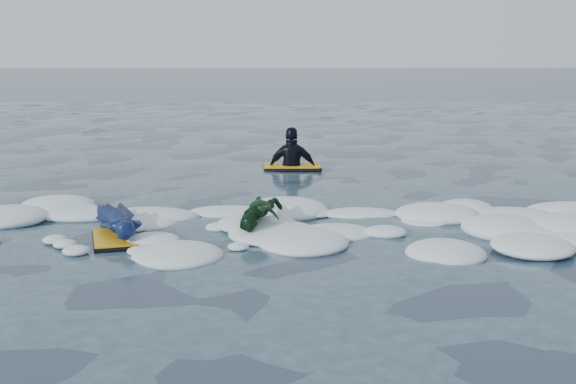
{
  "coord_description": "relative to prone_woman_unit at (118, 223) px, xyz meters",
  "views": [
    {
      "loc": [
        0.89,
        -8.48,
        2.44
      ],
      "look_at": [
        0.85,
        1.6,
        0.33
      ],
      "focal_mm": 45.0,
      "sensor_mm": 36.0,
      "label": 1
    }
  ],
  "objects": [
    {
      "name": "waiting_rider_unit",
      "position": [
        2.21,
        4.96,
        -0.2
      ],
      "size": [
        1.13,
        0.64,
        1.67
      ],
      "rotation": [
        0.0,
        0.0,
        0.03
      ],
      "color": "black",
      "rests_on": "ground"
    },
    {
      "name": "prone_child_unit",
      "position": [
        1.8,
        0.26,
        0.03
      ],
      "size": [
        0.77,
        1.17,
        0.42
      ],
      "rotation": [
        0.0,
        0.0,
        1.58
      ],
      "color": "black",
      "rests_on": "ground"
    },
    {
      "name": "ground",
      "position": [
        1.3,
        -0.36,
        -0.19
      ],
      "size": [
        120.0,
        120.0,
        0.0
      ],
      "primitive_type": "plane",
      "color": "#192A3D",
      "rests_on": "ground"
    },
    {
      "name": "prone_woman_unit",
      "position": [
        0.0,
        0.0,
        0.0
      ],
      "size": [
        1.01,
        1.53,
        0.36
      ],
      "rotation": [
        0.0,
        0.0,
        1.86
      ],
      "color": "black",
      "rests_on": "ground"
    },
    {
      "name": "foam_band",
      "position": [
        1.3,
        0.67,
        -0.19
      ],
      "size": [
        12.0,
        3.1,
        0.3
      ],
      "primitive_type": null,
      "color": "white",
      "rests_on": "ground"
    }
  ]
}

